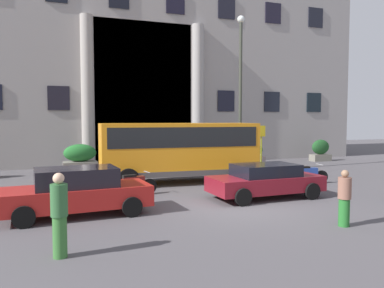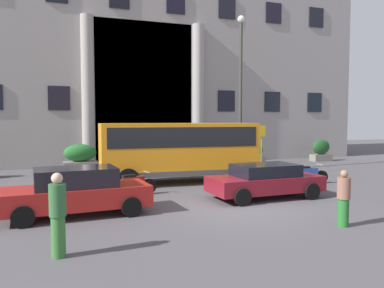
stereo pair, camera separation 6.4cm
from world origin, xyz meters
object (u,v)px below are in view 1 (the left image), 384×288
motorcycle_far_end (307,174)px  pedestrian_man_crossing (344,198)px  hedge_planter_far_west (179,156)px  pedestrian_man_red_shirt (59,215)px  parked_coupe_end (77,191)px  parked_sedan_second (265,180)px  motorcycle_near_kerb (133,184)px  orange_minibus (179,147)px  hedge_planter_west (80,159)px  hedge_planter_entrance_left (252,155)px  hedge_planter_far_east (320,151)px  bus_stop_sign (261,144)px  lamppost_plaza_centre (240,83)px

motorcycle_far_end → pedestrian_man_crossing: (-3.31, -6.15, 0.33)m
hedge_planter_far_west → pedestrian_man_red_shirt: 15.09m
parked_coupe_end → motorcycle_far_end: bearing=9.3°
parked_sedan_second → motorcycle_near_kerb: bearing=153.4°
parked_coupe_end → orange_minibus: bearing=40.5°
hedge_planter_west → hedge_planter_entrance_left: bearing=-1.7°
hedge_planter_entrance_left → motorcycle_far_end: (-1.17, -7.27, -0.21)m
parked_coupe_end → hedge_planter_far_east: bearing=26.9°
motorcycle_near_kerb → pedestrian_man_red_shirt: 6.73m
hedge_planter_west → orange_minibus: bearing=-51.7°
orange_minibus → parked_sedan_second: (1.96, -4.43, -0.98)m
pedestrian_man_crossing → parked_coupe_end: bearing=47.1°
bus_stop_sign → hedge_planter_entrance_left: size_ratio=1.63×
parked_sedan_second → motorcycle_near_kerb: size_ratio=2.25×
motorcycle_far_end → pedestrian_man_red_shirt: (-10.76, -6.02, 0.47)m
bus_stop_sign → hedge_planter_far_west: bus_stop_sign is taller
hedge_planter_west → hedge_planter_far_east: bearing=0.6°
motorcycle_near_kerb → hedge_planter_entrance_left: bearing=26.8°
motorcycle_near_kerb → motorcycle_far_end: same height
motorcycle_near_kerb → parked_sedan_second: bearing=-36.3°
hedge_planter_far_west → pedestrian_man_crossing: pedestrian_man_crossing is taller
parked_sedan_second → lamppost_plaza_centre: lamppost_plaza_centre is taller
lamppost_plaza_centre → motorcycle_near_kerb: bearing=-146.6°
hedge_planter_west → motorcycle_near_kerb: bearing=-78.9°
parked_sedan_second → pedestrian_man_crossing: (0.06, -4.10, 0.12)m
hedge_planter_entrance_left → parked_sedan_second: hedge_planter_entrance_left is taller
hedge_planter_far_east → parked_coupe_end: size_ratio=0.33×
parked_coupe_end → pedestrian_man_red_shirt: 3.68m
orange_minibus → bus_stop_sign: size_ratio=2.80×
bus_stop_sign → hedge_planter_far_west: (-3.74, 3.27, -0.88)m
hedge_planter_far_west → parked_coupe_end: bearing=-123.6°
hedge_planter_far_west → lamppost_plaza_centre: lamppost_plaza_centre is taller
parked_coupe_end → pedestrian_man_crossing: pedestrian_man_crossing is taller
hedge_planter_far_west → parked_sedan_second: bearing=-87.7°
hedge_planter_entrance_left → hedge_planter_far_west: size_ratio=1.04×
orange_minibus → motorcycle_near_kerb: bearing=-136.4°
hedge_planter_far_east → pedestrian_man_crossing: pedestrian_man_crossing is taller
hedge_planter_far_east → pedestrian_man_crossing: size_ratio=0.96×
hedge_planter_entrance_left → hedge_planter_far_east: size_ratio=1.05×
orange_minibus → hedge_planter_west: size_ratio=3.95×
motorcycle_far_end → pedestrian_man_crossing: 6.99m
pedestrian_man_red_shirt → lamppost_plaza_centre: size_ratio=0.21×
pedestrian_man_red_shirt → hedge_planter_west: bearing=-112.9°
hedge_planter_west → motorcycle_far_end: hedge_planter_west is taller
bus_stop_sign → pedestrian_man_red_shirt: bearing=-136.8°
motorcycle_near_kerb → orange_minibus: bearing=29.4°
orange_minibus → motorcycle_far_end: orange_minibus is taller
hedge_planter_west → parked_sedan_second: (6.08, -9.63, -0.09)m
hedge_planter_far_west → lamppost_plaza_centre: (2.73, -2.67, 4.21)m
pedestrian_man_crossing → pedestrian_man_red_shirt: size_ratio=0.86×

